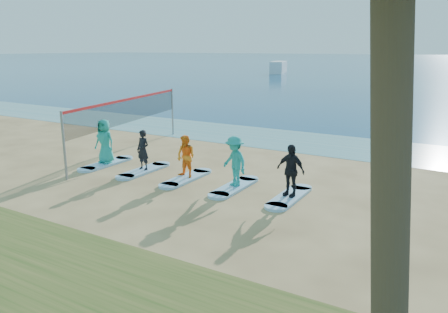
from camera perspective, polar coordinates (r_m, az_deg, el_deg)
The scene contains 14 objects.
ground at distance 13.14m, azimuth -3.09°, elevation -6.69°, with size 600.00×600.00×0.00m, color tan.
shallow_water at distance 22.30m, azimuth 12.03°, elevation 1.73°, with size 600.00×600.00×0.00m, color teal.
volleyball_net at distance 20.02m, azimuth -12.32°, elevation 5.85°, with size 1.96×8.89×2.50m.
boat_offshore_a at distance 82.67m, azimuth 7.11°, elevation 10.74°, with size 2.21×7.68×2.16m, color silver.
surfboard_0 at distance 18.44m, azimuth -15.13°, elevation -0.90°, with size 0.70×2.20×0.09m, color #94C5E5.
student_0 at distance 18.23m, azimuth -15.32°, elevation 1.94°, with size 0.87×0.57×1.78m, color teal.
surfboard_1 at distance 17.10m, azimuth -10.42°, elevation -1.80°, with size 0.70×2.20×0.09m, color #94C5E5.
student_1 at distance 16.90m, azimuth -10.54°, elevation 0.85°, with size 0.56×0.37×1.53m, color black.
surfboard_2 at distance 15.90m, azimuth -4.94°, elevation -2.83°, with size 0.70×2.20×0.09m, color #94C5E5.
student_2 at distance 15.69m, azimuth -5.00°, elevation -0.00°, with size 0.74×0.58×1.53m, color orange.
surfboard_3 at distance 14.87m, azimuth 1.38°, elevation -3.99°, with size 0.70×2.20×0.09m, color #94C5E5.
student_3 at distance 14.62m, azimuth 1.40°, elevation -0.63°, with size 1.10×0.63×1.71m, color teal.
surfboard_4 at distance 14.06m, azimuth 8.54°, elevation -5.23°, with size 0.70×2.20×0.09m, color #94C5E5.
student_4 at distance 13.80m, azimuth 8.68°, elevation -1.79°, with size 0.97×0.41×1.66m, color black.
Camera 1 is at (6.85, -10.20, 4.65)m, focal length 35.00 mm.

